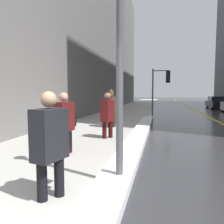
{
  "coord_description": "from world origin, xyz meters",
  "views": [
    {
      "loc": [
        0.92,
        -1.85,
        1.57
      ],
      "look_at": [
        -0.4,
        4.0,
        1.05
      ],
      "focal_mm": 35.0,
      "sensor_mm": 36.0,
      "label": 1
    }
  ],
  "objects_px": {
    "pedestrian_nearside": "(64,120)",
    "pedestrian_in_glasses": "(107,113)",
    "pedestrian_trailing": "(111,106)",
    "parked_car_black": "(218,103)",
    "lamp_post": "(120,27)",
    "traffic_light_near": "(162,81)",
    "pedestrian_with_shoulder_bag": "(50,140)"
  },
  "relations": [
    {
      "from": "pedestrian_nearside",
      "to": "pedestrian_in_glasses",
      "type": "bearing_deg",
      "value": 176.98
    },
    {
      "from": "pedestrian_trailing",
      "to": "parked_car_black",
      "type": "distance_m",
      "value": 16.69
    },
    {
      "from": "lamp_post",
      "to": "traffic_light_near",
      "type": "distance_m",
      "value": 13.15
    },
    {
      "from": "pedestrian_with_shoulder_bag",
      "to": "parked_car_black",
      "type": "relative_size",
      "value": 0.33
    },
    {
      "from": "lamp_post",
      "to": "pedestrian_trailing",
      "type": "relative_size",
      "value": 2.46
    },
    {
      "from": "pedestrian_in_glasses",
      "to": "pedestrian_trailing",
      "type": "height_order",
      "value": "pedestrian_trailing"
    },
    {
      "from": "pedestrian_with_shoulder_bag",
      "to": "pedestrian_in_glasses",
      "type": "distance_m",
      "value": 4.42
    },
    {
      "from": "pedestrian_trailing",
      "to": "lamp_post",
      "type": "bearing_deg",
      "value": 27.47
    },
    {
      "from": "lamp_post",
      "to": "pedestrian_with_shoulder_bag",
      "type": "bearing_deg",
      "value": -140.5
    },
    {
      "from": "pedestrian_in_glasses",
      "to": "pedestrian_trailing",
      "type": "xyz_separation_m",
      "value": [
        -0.4,
        2.35,
        0.09
      ]
    },
    {
      "from": "pedestrian_in_glasses",
      "to": "pedestrian_trailing",
      "type": "bearing_deg",
      "value": -157.0
    },
    {
      "from": "pedestrian_with_shoulder_bag",
      "to": "pedestrian_trailing",
      "type": "xyz_separation_m",
      "value": [
        -0.64,
        6.76,
        0.08
      ]
    },
    {
      "from": "pedestrian_in_glasses",
      "to": "parked_car_black",
      "type": "xyz_separation_m",
      "value": [
        7.53,
        17.02,
        -0.29
      ]
    },
    {
      "from": "pedestrian_nearside",
      "to": "pedestrian_in_glasses",
      "type": "height_order",
      "value": "pedestrian_nearside"
    },
    {
      "from": "pedestrian_nearside",
      "to": "parked_car_black",
      "type": "bearing_deg",
      "value": 170.21
    },
    {
      "from": "traffic_light_near",
      "to": "pedestrian_with_shoulder_bag",
      "type": "relative_size",
      "value": 2.11
    },
    {
      "from": "parked_car_black",
      "to": "pedestrian_trailing",
      "type": "bearing_deg",
      "value": 154.12
    },
    {
      "from": "lamp_post",
      "to": "pedestrian_with_shoulder_bag",
      "type": "relative_size",
      "value": 2.72
    },
    {
      "from": "pedestrian_in_glasses",
      "to": "parked_car_black",
      "type": "relative_size",
      "value": 0.33
    },
    {
      "from": "pedestrian_with_shoulder_bag",
      "to": "pedestrian_in_glasses",
      "type": "relative_size",
      "value": 1.01
    },
    {
      "from": "parked_car_black",
      "to": "lamp_post",
      "type": "bearing_deg",
      "value": 165.31
    },
    {
      "from": "traffic_light_near",
      "to": "pedestrian_trailing",
      "type": "distance_m",
      "value": 7.6
    },
    {
      "from": "lamp_post",
      "to": "parked_car_black",
      "type": "bearing_deg",
      "value": 72.82
    },
    {
      "from": "pedestrian_with_shoulder_bag",
      "to": "parked_car_black",
      "type": "xyz_separation_m",
      "value": [
        7.29,
        21.44,
        -0.3
      ]
    },
    {
      "from": "pedestrian_in_glasses",
      "to": "traffic_light_near",
      "type": "bearing_deg",
      "value": -177.91
    },
    {
      "from": "parked_car_black",
      "to": "pedestrian_nearside",
      "type": "bearing_deg",
      "value": 159.44
    },
    {
      "from": "pedestrian_nearside",
      "to": "parked_car_black",
      "type": "height_order",
      "value": "pedestrian_nearside"
    },
    {
      "from": "pedestrian_nearside",
      "to": "lamp_post",
      "type": "bearing_deg",
      "value": 61.27
    },
    {
      "from": "pedestrian_in_glasses",
      "to": "parked_car_black",
      "type": "distance_m",
      "value": 18.61
    },
    {
      "from": "traffic_light_near",
      "to": "pedestrian_in_glasses",
      "type": "distance_m",
      "value": 9.76
    },
    {
      "from": "lamp_post",
      "to": "pedestrian_nearside",
      "type": "height_order",
      "value": "lamp_post"
    },
    {
      "from": "parked_car_black",
      "to": "pedestrian_with_shoulder_bag",
      "type": "bearing_deg",
      "value": 163.71
    }
  ]
}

